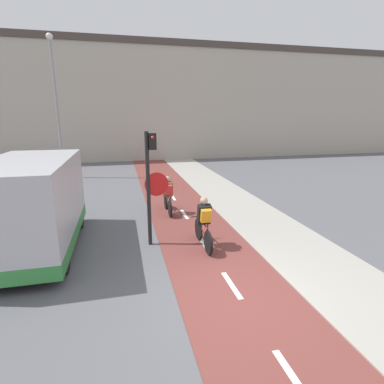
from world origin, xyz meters
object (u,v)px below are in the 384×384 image
traffic_light_pole (151,177)px  street_lamp_far (56,95)px  cyclist_far (168,196)px  van (32,207)px  cyclist_near (204,224)px

traffic_light_pole → street_lamp_far: 12.04m
cyclist_far → van: bearing=-150.0°
street_lamp_far → cyclist_near: street_lamp_far is taller
street_lamp_far → van: street_lamp_far is taller
cyclist_near → cyclist_far: (-0.50, 3.25, -0.01)m
van → cyclist_far: bearing=30.0°
street_lamp_far → cyclist_far: (5.05, -8.23, -4.08)m
cyclist_near → cyclist_far: 3.29m
cyclist_near → street_lamp_far: bearing=115.8°
cyclist_near → cyclist_far: size_ratio=1.02×
cyclist_far → street_lamp_far: bearing=121.5°
traffic_light_pole → street_lamp_far: bearing=110.9°
street_lamp_far → traffic_light_pole: bearing=-69.1°
traffic_light_pole → cyclist_far: size_ratio=1.96×
cyclist_far → cyclist_near: bearing=-81.2°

